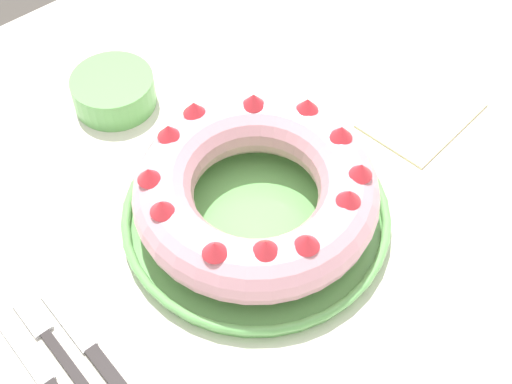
% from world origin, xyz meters
% --- Properties ---
extents(dining_table, '(1.46, 1.22, 0.72)m').
position_xyz_m(dining_table, '(0.00, 0.00, 0.65)').
color(dining_table, silver).
rests_on(dining_table, ground_plane).
extents(serving_dish, '(0.35, 0.35, 0.02)m').
position_xyz_m(serving_dish, '(-0.02, 0.03, 0.74)').
color(serving_dish, '#6BB760').
rests_on(serving_dish, dining_table).
extents(bundt_cake, '(0.31, 0.31, 0.09)m').
position_xyz_m(bundt_cake, '(-0.02, 0.03, 0.79)').
color(bundt_cake, '#E09EAD').
rests_on(bundt_cake, serving_dish).
extents(fork, '(0.02, 0.21, 0.01)m').
position_xyz_m(fork, '(-0.31, 0.04, 0.73)').
color(fork, black).
rests_on(fork, dining_table).
extents(cake_knife, '(0.02, 0.18, 0.01)m').
position_xyz_m(cake_knife, '(-0.28, 0.01, 0.73)').
color(cake_knife, black).
rests_on(cake_knife, dining_table).
extents(side_bowl, '(0.12, 0.12, 0.05)m').
position_xyz_m(side_bowl, '(-0.04, 0.34, 0.75)').
color(side_bowl, '#6BB760').
rests_on(side_bowl, dining_table).
extents(napkin, '(0.18, 0.14, 0.00)m').
position_xyz_m(napkin, '(0.29, 0.02, 0.73)').
color(napkin, beige).
rests_on(napkin, dining_table).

